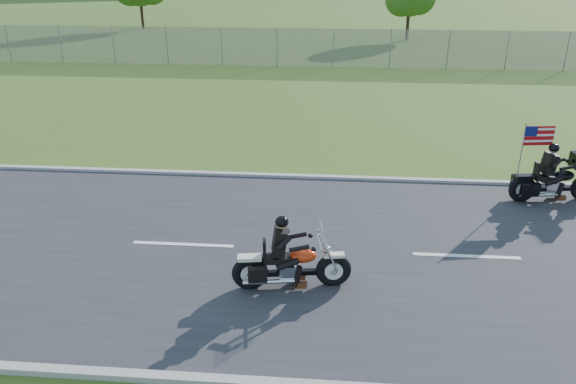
{
  "coord_description": "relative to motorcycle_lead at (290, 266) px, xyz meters",
  "views": [
    {
      "loc": [
        1.15,
        -10.4,
        5.93
      ],
      "look_at": [
        0.28,
        0.0,
        1.36
      ],
      "focal_mm": 35.0,
      "sensor_mm": 36.0,
      "label": 1
    }
  ],
  "objects": [
    {
      "name": "ground",
      "position": [
        -0.43,
        1.42,
        -0.48
      ],
      "size": [
        420.0,
        420.0,
        0.0
      ],
      "primitive_type": "plane",
      "color": "#344E18",
      "rests_on": "ground"
    },
    {
      "name": "road",
      "position": [
        -0.43,
        1.42,
        -0.46
      ],
      "size": [
        120.0,
        8.0,
        0.04
      ],
      "primitive_type": "cube",
      "color": "#28282B",
      "rests_on": "ground"
    },
    {
      "name": "curb_north",
      "position": [
        -0.43,
        5.47,
        -0.43
      ],
      "size": [
        120.0,
        0.18,
        0.12
      ],
      "primitive_type": "cube",
      "color": "#9E9B93",
      "rests_on": "ground"
    },
    {
      "name": "curb_south",
      "position": [
        -0.43,
        -2.63,
        -0.43
      ],
      "size": [
        120.0,
        0.18,
        0.12
      ],
      "primitive_type": "cube",
      "color": "#9E9B93",
      "rests_on": "ground"
    },
    {
      "name": "fence",
      "position": [
        -5.43,
        21.42,
        0.52
      ],
      "size": [
        60.0,
        0.03,
        2.0
      ],
      "primitive_type": "cube",
      "color": "gray",
      "rests_on": "ground"
    },
    {
      "name": "motorcycle_lead",
      "position": [
        0.0,
        0.0,
        0.0
      ],
      "size": [
        2.25,
        0.77,
        1.52
      ],
      "rotation": [
        0.0,
        0.0,
        0.16
      ],
      "color": "black",
      "rests_on": "ground"
    },
    {
      "name": "motorcycle_follow",
      "position": [
        6.28,
        4.49,
        0.05
      ],
      "size": [
        2.3,
        0.86,
        1.92
      ],
      "rotation": [
        0.0,
        0.0,
        0.14
      ],
      "color": "black",
      "rests_on": "ground"
    }
  ]
}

